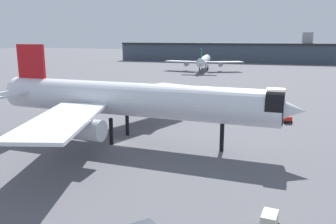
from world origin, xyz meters
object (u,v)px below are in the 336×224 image
object	(u,v)px
traffic_cone_near_nose	(66,108)
baggage_tug_wing	(286,118)
baggage_cart_trailing	(269,221)
airliner_far_taxiway	(204,60)
airliner_near_gate	(130,100)

from	to	relation	value
traffic_cone_near_nose	baggage_tug_wing	bearing A→B (deg)	7.17
baggage_tug_wing	baggage_cart_trailing	xyz separation A→B (m)	(0.50, -48.19, 0.00)
airliner_far_taxiway	baggage_tug_wing	xyz separation A→B (m)	(50.65, -112.74, -4.91)
airliner_near_gate	traffic_cone_near_nose	bearing A→B (deg)	146.12
baggage_cart_trailing	traffic_cone_near_nose	distance (m)	70.09
baggage_tug_wing	baggage_cart_trailing	size ratio (longest dim) A/B	1.43
baggage_cart_trailing	traffic_cone_near_nose	xyz separation A→B (m)	(-56.76, 41.12, -0.62)
baggage_tug_wing	traffic_cone_near_nose	world-z (taller)	baggage_tug_wing
traffic_cone_near_nose	airliner_far_taxiway	bearing A→B (deg)	87.31
airliner_near_gate	traffic_cone_near_nose	size ratio (longest dim) A/B	84.95
airliner_far_taxiway	traffic_cone_near_nose	size ratio (longest dim) A/B	68.99
airliner_near_gate	baggage_tug_wing	size ratio (longest dim) A/B	16.99
baggage_cart_trailing	airliner_far_taxiway	bearing A→B (deg)	21.35
baggage_tug_wing	traffic_cone_near_nose	xyz separation A→B (m)	(-56.27, -7.08, -0.62)
baggage_cart_trailing	airliner_near_gate	bearing A→B (deg)	54.52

